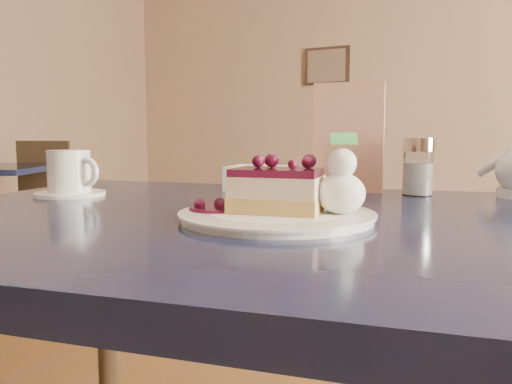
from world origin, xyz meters
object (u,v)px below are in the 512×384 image
at_px(dessert_plate, 277,216).
at_px(main_table, 285,267).
at_px(coffee_set, 70,175).
at_px(cheesecake_slice, 277,191).

bearing_deg(dessert_plate, main_table, 99.75).
bearing_deg(coffee_set, dessert_plate, -9.01).
distance_m(dessert_plate, cheesecake_slice, 0.04).
height_order(main_table, coffee_set, coffee_set).
height_order(dessert_plate, cheesecake_slice, cheesecake_slice).
xyz_separation_m(dessert_plate, cheesecake_slice, (-0.00, 0.00, 0.04)).
bearing_deg(cheesecake_slice, coffee_set, 161.25).
relative_size(dessert_plate, coffee_set, 1.88).
bearing_deg(main_table, dessert_plate, -90.00).
xyz_separation_m(main_table, coffee_set, (-0.51, 0.03, 0.13)).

